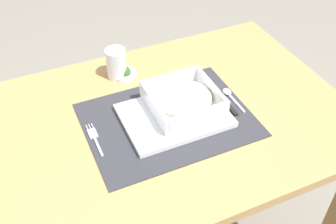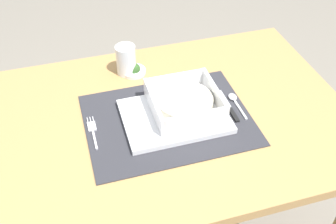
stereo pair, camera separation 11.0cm
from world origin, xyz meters
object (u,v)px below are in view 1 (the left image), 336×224
object	(u,v)px
butter_knife	(226,102)
drinking_glass	(116,65)
dining_table	(172,140)
condiment_saucer	(124,73)
porridge_bowl	(183,101)
spoon	(229,94)
fork	(94,137)
bread_knife	(222,109)

from	to	relation	value
butter_knife	drinking_glass	xyz separation A→B (m)	(-0.24, 0.26, 0.04)
dining_table	condiment_saucer	distance (m)	0.26
butter_knife	drinking_glass	size ratio (longest dim) A/B	1.46
porridge_bowl	spoon	world-z (taller)	porridge_bowl
fork	butter_knife	bearing A→B (deg)	-2.84
spoon	dining_table	bearing A→B (deg)	-176.76
butter_knife	bread_knife	world-z (taller)	same
porridge_bowl	bread_knife	xyz separation A→B (m)	(0.10, -0.04, -0.03)
spoon	condiment_saucer	xyz separation A→B (m)	(-0.25, 0.22, 0.00)
dining_table	bread_knife	size ratio (longest dim) A/B	7.70
porridge_bowl	condiment_saucer	size ratio (longest dim) A/B	2.46
bread_knife	condiment_saucer	world-z (taller)	condiment_saucer
spoon	drinking_glass	size ratio (longest dim) A/B	1.19
spoon	bread_knife	bearing A→B (deg)	-134.71
porridge_bowl	drinking_glass	bearing A→B (deg)	115.47
dining_table	drinking_glass	distance (m)	0.29
condiment_saucer	drinking_glass	bearing A→B (deg)	154.42
dining_table	fork	xyz separation A→B (m)	(-0.23, -0.00, 0.11)
dining_table	porridge_bowl	size ratio (longest dim) A/B	5.39
condiment_saucer	dining_table	bearing A→B (deg)	-75.26
spoon	bread_knife	size ratio (longest dim) A/B	0.87
spoon	condiment_saucer	size ratio (longest dim) A/B	1.50
porridge_bowl	drinking_glass	distance (m)	0.26
porridge_bowl	butter_knife	world-z (taller)	porridge_bowl
dining_table	bread_knife	world-z (taller)	bread_knife
fork	porridge_bowl	bearing A→B (deg)	-0.14
butter_knife	drinking_glass	world-z (taller)	drinking_glass
porridge_bowl	butter_knife	size ratio (longest dim) A/B	1.33
dining_table	butter_knife	bearing A→B (deg)	-7.19
spoon	drinking_glass	distance (m)	0.36
bread_knife	fork	bearing A→B (deg)	176.88
bread_knife	drinking_glass	world-z (taller)	drinking_glass
drinking_glass	bread_knife	bearing A→B (deg)	-52.19
fork	drinking_glass	size ratio (longest dim) A/B	1.32
porridge_bowl	condiment_saucer	xyz separation A→B (m)	(-0.09, 0.23, -0.03)
dining_table	butter_knife	distance (m)	0.20
butter_knife	drinking_glass	bearing A→B (deg)	129.89
dining_table	fork	distance (m)	0.25
fork	drinking_glass	bearing A→B (deg)	58.66
drinking_glass	porridge_bowl	bearing A→B (deg)	-64.53
butter_knife	bread_knife	bearing A→B (deg)	-140.28
dining_table	fork	bearing A→B (deg)	-179.82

